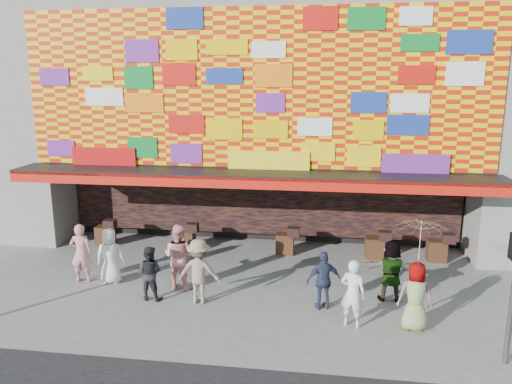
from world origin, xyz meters
TOP-DOWN VIEW (x-y plane):
  - ground at (0.00, 0.00)m, footprint 90.00×90.00m
  - shop_building at (0.00, 8.18)m, footprint 15.20×9.40m
  - ped_a at (-3.85, 1.39)m, footprint 0.89×0.68m
  - ped_b at (-4.73, 1.35)m, footprint 0.70×0.52m
  - ped_c at (-2.33, 0.47)m, footprint 0.78×0.63m
  - ped_d at (-0.94, 0.46)m, footprint 1.14×0.66m
  - ped_e at (2.34, 0.55)m, footprint 1.00×0.68m
  - ped_f at (4.13, 1.32)m, footprint 1.58×0.52m
  - ped_g at (4.51, -0.25)m, footprint 0.82×0.54m
  - ped_h at (3.05, -0.30)m, footprint 0.72×0.60m
  - ped_i at (-1.77, 1.35)m, footprint 1.06×0.91m
  - parasol at (4.51, -0.25)m, footprint 1.48×1.50m

SIDE VIEW (x-z plane):
  - ground at x=0.00m, z-range 0.00..0.00m
  - ped_c at x=-2.33m, z-range 0.00..1.50m
  - ped_e at x=2.34m, z-range 0.00..1.57m
  - ped_a at x=-3.85m, z-range 0.00..1.64m
  - ped_g at x=4.51m, z-range 0.00..1.68m
  - ped_f at x=4.13m, z-range 0.00..1.70m
  - ped_h at x=3.05m, z-range 0.00..1.70m
  - ped_d at x=-0.94m, z-range 0.00..1.77m
  - ped_b at x=-4.73m, z-range 0.00..1.77m
  - ped_i at x=-1.77m, z-range 0.00..1.88m
  - parasol at x=4.51m, z-range 1.22..3.21m
  - shop_building at x=0.00m, z-range 0.23..10.23m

